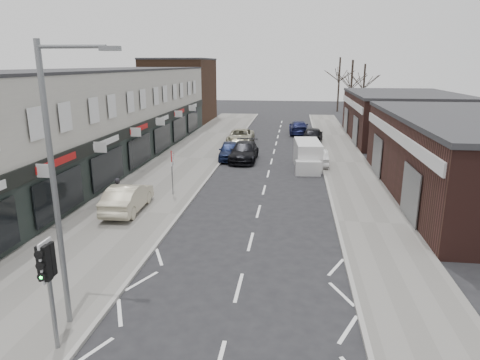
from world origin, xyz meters
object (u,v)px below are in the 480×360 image
(traffic_light, at_px, (47,270))
(parked_car_right_c, at_px, (299,127))
(parked_car_right_a, at_px, (317,157))
(parked_car_right_b, at_px, (313,135))
(warning_sign, at_px, (172,160))
(pedestrian, at_px, (118,193))
(white_van, at_px, (307,155))
(parked_car_left_a, at_px, (230,151))
(sedan_on_pavement, at_px, (128,198))
(street_lamp, at_px, (59,175))
(parked_car_left_c, at_px, (241,137))
(parked_car_left_b, at_px, (244,152))

(traffic_light, relative_size, parked_car_right_c, 0.61)
(parked_car_right_a, relative_size, parked_car_right_b, 0.84)
(warning_sign, bearing_deg, pedestrian, -128.29)
(white_van, bearing_deg, parked_car_left_a, 157.06)
(traffic_light, xyz_separation_m, warning_sign, (-0.76, 14.02, -0.21))
(traffic_light, relative_size, white_van, 0.60)
(sedan_on_pavement, xyz_separation_m, pedestrian, (-0.65, 0.33, 0.11))
(warning_sign, distance_m, parked_car_right_c, 25.17)
(street_lamp, xyz_separation_m, parked_car_left_c, (1.13, 30.05, -3.91))
(parked_car_left_b, distance_m, parked_car_right_a, 5.78)
(sedan_on_pavement, xyz_separation_m, parked_car_left_a, (3.30, 13.44, -0.11))
(parked_car_left_c, height_order, parked_car_right_a, parked_car_left_c)
(traffic_light, bearing_deg, parked_car_right_c, 80.16)
(sedan_on_pavement, relative_size, pedestrian, 2.62)
(sedan_on_pavement, xyz_separation_m, parked_car_left_b, (4.50, 13.12, -0.10))
(parked_car_right_b, bearing_deg, parked_car_right_a, 95.27)
(parked_car_left_b, xyz_separation_m, parked_car_left_c, (-1.20, 7.23, -0.03))
(sedan_on_pavement, relative_size, parked_car_right_b, 0.93)
(parked_car_right_c, bearing_deg, traffic_light, 78.65)
(warning_sign, xyz_separation_m, parked_car_left_c, (1.76, 17.25, -1.49))
(street_lamp, height_order, warning_sign, street_lamp)
(sedan_on_pavement, relative_size, parked_car_left_a, 1.03)
(white_van, xyz_separation_m, parked_car_left_c, (-6.16, 8.99, -0.21))
(traffic_light, distance_m, parked_car_right_c, 38.64)
(white_van, bearing_deg, parked_car_right_a, 43.02)
(sedan_on_pavement, bearing_deg, street_lamp, 100.22)
(street_lamp, xyz_separation_m, parked_car_right_a, (8.03, 21.87, -3.97))
(warning_sign, relative_size, white_van, 0.53)
(pedestrian, relative_size, parked_car_right_a, 0.42)
(traffic_light, relative_size, parked_car_right_b, 0.66)
(street_lamp, xyz_separation_m, pedestrian, (-2.82, 10.03, -3.67))
(parked_car_left_a, bearing_deg, traffic_light, -97.80)
(parked_car_left_b, bearing_deg, warning_sign, -106.23)
(parked_car_left_a, distance_m, parked_car_right_b, 10.74)
(pedestrian, bearing_deg, parked_car_left_a, -128.77)
(parked_car_right_a, relative_size, parked_car_right_c, 0.77)
(street_lamp, distance_m, warning_sign, 13.04)
(parked_car_left_a, bearing_deg, white_van, -24.09)
(parked_car_left_a, height_order, parked_car_right_b, parked_car_right_b)
(sedan_on_pavement, xyz_separation_m, parked_car_right_a, (10.20, 12.16, -0.19))
(parked_car_left_a, distance_m, parked_car_left_b, 1.24)
(traffic_light, bearing_deg, white_van, 72.19)
(white_van, distance_m, parked_car_right_b, 10.34)
(parked_car_left_b, height_order, parked_car_right_c, parked_car_right_c)
(parked_car_left_a, relative_size, parked_car_right_a, 1.08)
(traffic_light, relative_size, parked_car_left_a, 0.73)
(warning_sign, bearing_deg, parked_car_left_b, 73.55)
(traffic_light, relative_size, warning_sign, 1.15)
(warning_sign, relative_size, sedan_on_pavement, 0.62)
(parked_car_left_c, relative_size, parked_car_right_c, 1.01)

